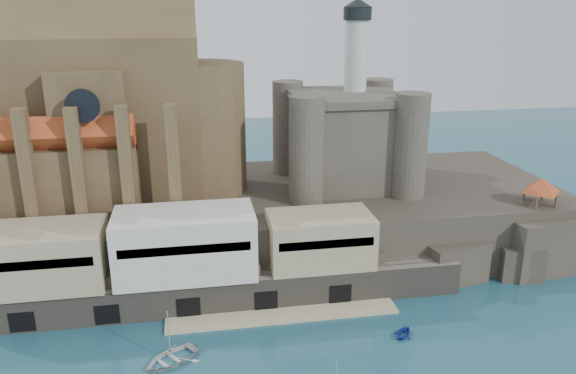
{
  "coord_description": "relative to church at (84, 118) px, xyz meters",
  "views": [
    {
      "loc": [
        -8.4,
        -44.91,
        38.48
      ],
      "look_at": [
        5.09,
        32.0,
        12.87
      ],
      "focal_mm": 35.0,
      "sensor_mm": 36.0,
      "label": 1
    }
  ],
  "objects": [
    {
      "name": "promontory",
      "position": [
        23.94,
        -2.48,
        -17.2
      ],
      "size": [
        100.0,
        36.0,
        10.0
      ],
      "color": "#2A251F",
      "rests_on": "ground"
    },
    {
      "name": "quay",
      "position": [
        13.94,
        -18.78,
        -16.06
      ],
      "size": [
        70.0,
        12.0,
        13.05
      ],
      "color": "#61594E",
      "rests_on": "ground"
    },
    {
      "name": "boat_7",
      "position": [
        39.72,
        -30.96,
        -22.13
      ],
      "size": [
        3.19,
        3.21,
        3.26
      ],
      "primitive_type": "imported",
      "rotation": [
        0.0,
        0.0,
        5.49
      ],
      "color": "navy",
      "rests_on": "ground"
    },
    {
      "name": "church",
      "position": [
        0.0,
        0.0,
        0.0
      ],
      "size": [
        47.0,
        25.93,
        30.51
      ],
      "color": "#4B3923",
      "rests_on": "promontory"
    },
    {
      "name": "castle_keep",
      "position": [
        40.21,
        -0.78,
        -3.81
      ],
      "size": [
        21.2,
        21.2,
        29.3
      ],
      "color": "#413C33",
      "rests_on": "promontory"
    },
    {
      "name": "rock_outcrop",
      "position": [
        66.13,
        -16.01,
        -18.11
      ],
      "size": [
        14.5,
        10.5,
        8.7
      ],
      "color": "#2A251F",
      "rests_on": "ground"
    },
    {
      "name": "boat_6",
      "position": [
        12.01,
        -31.18,
        -22.13
      ],
      "size": [
        3.82,
        4.67,
        6.62
      ],
      "primitive_type": "imported",
      "rotation": [
        0.0,
        0.0,
        5.32
      ],
      "color": "silver",
      "rests_on": "ground"
    },
    {
      "name": "pavilion",
      "position": [
        66.13,
        -15.85,
        -9.4
      ],
      "size": [
        6.4,
        6.4,
        5.4
      ],
      "color": "#4B3923",
      "rests_on": "rock_outcrop"
    }
  ]
}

